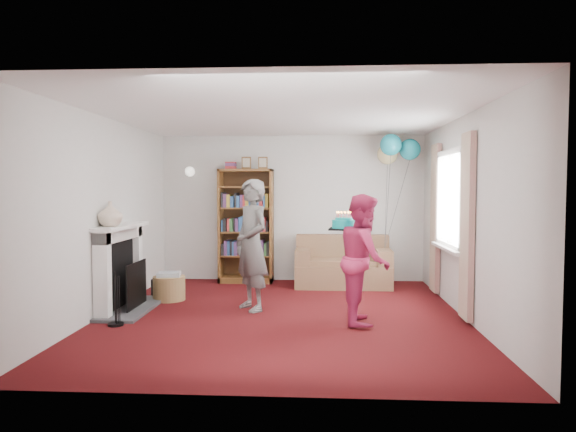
# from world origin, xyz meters

# --- Properties ---
(ground) EXTENTS (5.00, 5.00, 0.00)m
(ground) POSITION_xyz_m (0.00, 0.00, 0.00)
(ground) COLOR #340709
(ground) RESTS_ON ground
(wall_back) EXTENTS (4.50, 0.02, 2.50)m
(wall_back) POSITION_xyz_m (0.00, 2.51, 1.25)
(wall_back) COLOR silver
(wall_back) RESTS_ON ground
(wall_left) EXTENTS (0.02, 5.00, 2.50)m
(wall_left) POSITION_xyz_m (-2.26, 0.00, 1.25)
(wall_left) COLOR silver
(wall_left) RESTS_ON ground
(wall_right) EXTENTS (0.02, 5.00, 2.50)m
(wall_right) POSITION_xyz_m (2.26, 0.00, 1.25)
(wall_right) COLOR silver
(wall_right) RESTS_ON ground
(ceiling) EXTENTS (4.50, 5.00, 0.01)m
(ceiling) POSITION_xyz_m (0.00, 0.00, 2.50)
(ceiling) COLOR white
(ceiling) RESTS_ON wall_back
(fireplace) EXTENTS (0.55, 1.80, 1.12)m
(fireplace) POSITION_xyz_m (-2.09, 0.19, 0.51)
(fireplace) COLOR #3F3F42
(fireplace) RESTS_ON ground
(window_bay) EXTENTS (0.14, 2.02, 2.20)m
(window_bay) POSITION_xyz_m (2.21, 0.60, 1.20)
(window_bay) COLOR white
(window_bay) RESTS_ON ground
(wall_sconce) EXTENTS (0.16, 0.23, 0.16)m
(wall_sconce) POSITION_xyz_m (-1.75, 2.36, 1.88)
(wall_sconce) COLOR gold
(wall_sconce) RESTS_ON ground
(bookcase) EXTENTS (0.91, 0.42, 2.13)m
(bookcase) POSITION_xyz_m (-0.77, 2.30, 0.94)
(bookcase) COLOR #472B14
(bookcase) RESTS_ON ground
(sofa) EXTENTS (1.54, 0.82, 0.82)m
(sofa) POSITION_xyz_m (0.86, 2.06, 0.31)
(sofa) COLOR brown
(sofa) RESTS_ON ground
(wicker_basket) EXTENTS (0.45, 0.45, 0.40)m
(wicker_basket) POSITION_xyz_m (-1.67, 0.80, 0.18)
(wicker_basket) COLOR #977446
(wicker_basket) RESTS_ON ground
(person_striped) EXTENTS (0.70, 0.75, 1.72)m
(person_striped) POSITION_xyz_m (-0.42, 0.29, 0.86)
(person_striped) COLOR black
(person_striped) RESTS_ON ground
(person_magenta) EXTENTS (0.60, 0.76, 1.53)m
(person_magenta) POSITION_xyz_m (1.00, -0.27, 0.77)
(person_magenta) COLOR #B2234D
(person_magenta) RESTS_ON ground
(birthday_cake) EXTENTS (0.35, 0.35, 0.22)m
(birthday_cake) POSITION_xyz_m (0.77, 0.00, 1.15)
(birthday_cake) COLOR black
(birthday_cake) RESTS_ON ground
(balloons) EXTENTS (0.67, 0.72, 1.81)m
(balloons) POSITION_xyz_m (1.70, 2.06, 2.22)
(balloons) COLOR #3F3F3F
(balloons) RESTS_ON ground
(mantel_vase) EXTENTS (0.39, 0.39, 0.31)m
(mantel_vase) POSITION_xyz_m (-2.12, -0.15, 1.28)
(mantel_vase) COLOR beige
(mantel_vase) RESTS_ON fireplace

